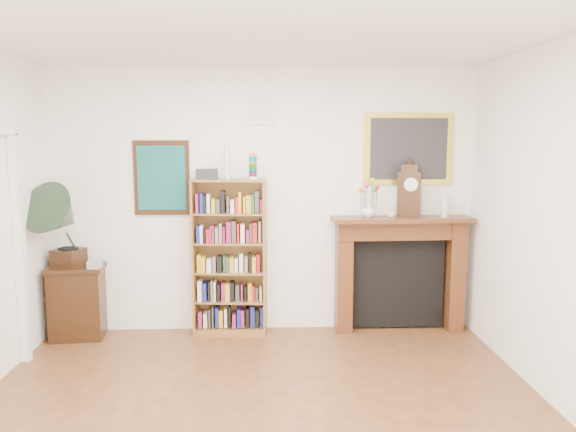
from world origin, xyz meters
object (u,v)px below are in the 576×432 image
(mantel_clock, at_px, (409,192))
(bottle_left, at_px, (445,206))
(bookshelf, at_px, (230,249))
(fireplace, at_px, (399,263))
(cd_stack, at_px, (95,264))
(teacup, at_px, (391,215))
(flower_vase, at_px, (369,210))
(bottle_right, at_px, (446,207))
(side_cabinet, at_px, (77,302))
(gramophone, at_px, (61,219))

(mantel_clock, relative_size, bottle_left, 2.30)
(bookshelf, xyz_separation_m, fireplace, (1.81, 0.05, -0.18))
(cd_stack, xyz_separation_m, mantel_clock, (3.23, 0.19, 0.71))
(fireplace, xyz_separation_m, mantel_clock, (0.07, -0.03, 0.77))
(mantel_clock, bearing_deg, bookshelf, -159.69)
(cd_stack, bearing_deg, teacup, 2.51)
(cd_stack, xyz_separation_m, bottle_left, (3.60, 0.14, 0.56))
(flower_vase, height_order, bottle_right, bottle_right)
(fireplace, distance_m, bottle_right, 0.76)
(fireplace, height_order, mantel_clock, mantel_clock)
(cd_stack, relative_size, teacup, 1.59)
(mantel_clock, bearing_deg, side_cabinet, -158.76)
(fireplace, distance_m, bottle_left, 0.77)
(bottle_left, bearing_deg, fireplace, 169.37)
(cd_stack, bearing_deg, bookshelf, 7.59)
(side_cabinet, xyz_separation_m, teacup, (3.26, 0.02, 0.89))
(bookshelf, height_order, teacup, bookshelf)
(cd_stack, distance_m, flower_vase, 2.86)
(gramophone, relative_size, bottle_left, 3.67)
(fireplace, xyz_separation_m, gramophone, (-3.47, -0.20, 0.52))
(flower_vase, bearing_deg, bottle_right, -0.83)
(bottle_left, bearing_deg, gramophone, -178.22)
(mantel_clock, bearing_deg, fireplace, 175.19)
(bookshelf, height_order, fireplace, bookshelf)
(teacup, bearing_deg, bottle_left, 1.17)
(fireplace, height_order, bottle_right, bottle_right)
(flower_vase, bearing_deg, bookshelf, -179.93)
(gramophone, xyz_separation_m, bottle_right, (3.94, 0.15, 0.08))
(mantel_clock, distance_m, flower_vase, 0.47)
(teacup, bearing_deg, bottle_right, 3.58)
(bottle_right, bearing_deg, bookshelf, 179.75)
(bookshelf, distance_m, bottle_right, 2.31)
(side_cabinet, xyz_separation_m, cd_stack, (0.23, -0.11, 0.42))
(bookshelf, bearing_deg, fireplace, 6.21)
(side_cabinet, height_order, fireplace, fireplace)
(fireplace, distance_m, cd_stack, 3.16)
(bookshelf, relative_size, bottle_right, 9.46)
(bookshelf, xyz_separation_m, bottle_left, (2.25, -0.04, 0.45))
(teacup, distance_m, bottle_right, 0.59)
(cd_stack, relative_size, bottle_left, 0.50)
(fireplace, relative_size, teacup, 19.56)
(fireplace, distance_m, gramophone, 3.52)
(bottle_right, bearing_deg, bottle_left, -130.76)
(gramophone, bearing_deg, mantel_clock, 20.68)
(side_cabinet, relative_size, mantel_clock, 1.38)
(gramophone, bearing_deg, teacup, 19.81)
(fireplace, height_order, gramophone, gramophone)
(side_cabinet, height_order, cd_stack, cd_stack)
(mantel_clock, bearing_deg, gramophone, -157.36)
(cd_stack, bearing_deg, side_cabinet, 154.06)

